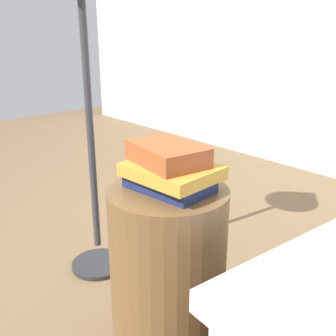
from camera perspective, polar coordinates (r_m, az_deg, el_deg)
The scene contains 4 objects.
side_table at distance 1.29m, azimuth 0.00°, elevation -14.77°, with size 0.36×0.36×0.56m, color brown.
book_navy at distance 1.16m, azimuth 0.10°, elevation -2.12°, with size 0.24×0.16×0.04m, color #19234C.
book_ochre at distance 1.14m, azimuth 0.56°, elevation -0.44°, with size 0.25×0.20×0.04m, color #B7842D.
book_rust at distance 1.14m, azimuth -0.08°, elevation 2.07°, with size 0.22×0.16×0.06m, color #994723.
Camera 1 is at (0.81, -0.71, 1.00)m, focal length 42.17 mm.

